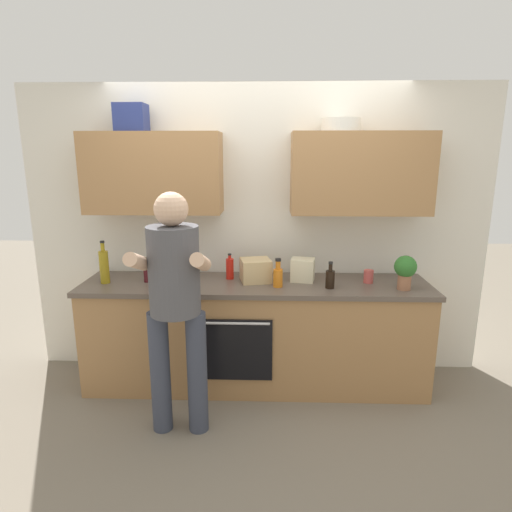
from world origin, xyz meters
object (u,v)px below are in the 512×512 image
object	(u,v)px
grocery_bag_rice	(303,270)
bottle_soy	(330,278)
person_standing	(175,296)
bottle_hotsauce	(230,268)
cup_ceramic	(368,276)
potted_herb	(405,270)
bottle_juice	(278,276)
bottle_oil	(104,266)
bottle_wine	(147,272)
mixing_bowl	(176,276)
grocery_bag_bread	(256,270)

from	to	relation	value
grocery_bag_rice	bottle_soy	bearing A→B (deg)	-43.65
person_standing	bottle_soy	xyz separation A→B (m)	(1.10, 0.54, -0.03)
bottle_hotsauce	cup_ceramic	xyz separation A→B (m)	(1.14, -0.08, -0.04)
person_standing	grocery_bag_rice	xyz separation A→B (m)	(0.90, 0.74, -0.01)
bottle_soy	potted_herb	world-z (taller)	potted_herb
person_standing	bottle_juice	bearing A→B (deg)	39.14
bottle_hotsauce	potted_herb	size ratio (longest dim) A/B	0.81
bottle_oil	bottle_wine	size ratio (longest dim) A/B	1.70
person_standing	cup_ceramic	world-z (taller)	person_standing
cup_ceramic	bottle_oil	bearing A→B (deg)	-177.92
bottle_juice	grocery_bag_rice	xyz separation A→B (m)	(0.21, 0.17, 0.00)
bottle_oil	grocery_bag_rice	xyz separation A→B (m)	(1.62, 0.11, -0.05)
potted_herb	bottle_oil	bearing A→B (deg)	177.89
bottle_hotsauce	mixing_bowl	world-z (taller)	bottle_hotsauce
potted_herb	grocery_bag_bread	world-z (taller)	potted_herb
bottle_juice	cup_ceramic	distance (m)	0.76
bottle_wine	grocery_bag_bread	size ratio (longest dim) A/B	0.87
bottle_wine	bottle_soy	bearing A→B (deg)	-4.80
mixing_bowl	bottle_oil	bearing A→B (deg)	-172.25
bottle_hotsauce	bottle_wine	size ratio (longest dim) A/B	1.06
person_standing	potted_herb	world-z (taller)	person_standing
person_standing	bottle_soy	world-z (taller)	person_standing
bottle_oil	cup_ceramic	world-z (taller)	bottle_oil
person_standing	bottle_juice	distance (m)	0.90
bottle_soy	potted_herb	size ratio (longest dim) A/B	0.79
bottle_juice	grocery_bag_bread	world-z (taller)	bottle_juice
bottle_wine	potted_herb	bearing A→B (deg)	-3.73
person_standing	bottle_oil	distance (m)	0.95
bottle_soy	bottle_oil	bearing A→B (deg)	177.53
bottle_hotsauce	mixing_bowl	size ratio (longest dim) A/B	1.04
grocery_bag_bread	cup_ceramic	bearing A→B (deg)	-0.83
bottle_soy	person_standing	bearing A→B (deg)	-153.78
bottle_oil	mixing_bowl	world-z (taller)	bottle_oil
potted_herb	grocery_bag_rice	xyz separation A→B (m)	(-0.77, 0.20, -0.06)
person_standing	bottle_hotsauce	bearing A→B (deg)	69.20
bottle_oil	mixing_bowl	xyz separation A→B (m)	(0.57, 0.08, -0.10)
potted_herb	grocery_bag_bread	size ratio (longest dim) A/B	1.13
potted_herb	grocery_bag_rice	world-z (taller)	potted_herb
person_standing	mixing_bowl	distance (m)	0.72
person_standing	bottle_soy	distance (m)	1.23
bottle_soy	grocery_bag_bread	distance (m)	0.61
person_standing	bottle_hotsauce	xyz separation A→B (m)	(0.29, 0.78, -0.01)
bottle_juice	cup_ceramic	xyz separation A→B (m)	(0.74, 0.13, -0.04)
cup_ceramic	potted_herb	xyz separation A→B (m)	(0.24, -0.17, 0.11)
bottle_wine	grocery_bag_bread	distance (m)	0.90
grocery_bag_bread	bottle_juice	bearing A→B (deg)	-39.17
cup_ceramic	bottle_soy	bearing A→B (deg)	-154.95
bottle_oil	potted_herb	world-z (taller)	bottle_oil
grocery_bag_bread	bottle_soy	bearing A→B (deg)	-16.09
person_standing	mixing_bowl	xyz separation A→B (m)	(-0.15, 0.70, -0.06)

